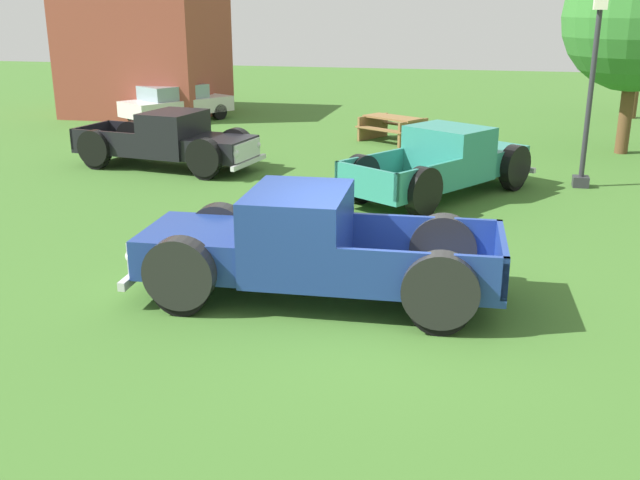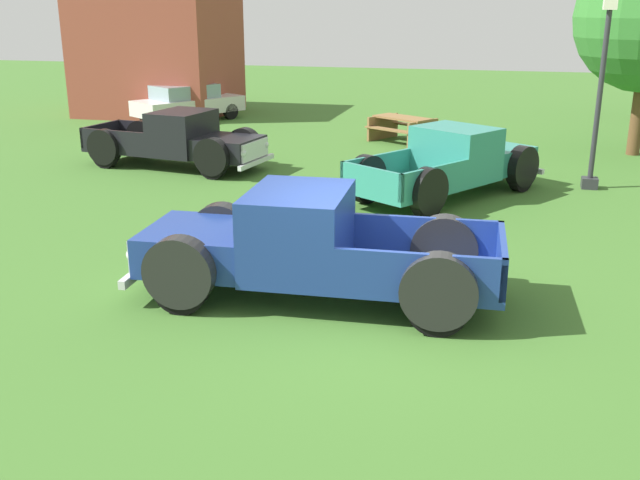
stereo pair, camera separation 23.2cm
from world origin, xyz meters
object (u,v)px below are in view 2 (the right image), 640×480
pickup_truck_behind_left (185,141)px  lamp_post_near (601,88)px  pickup_truck_behind_right (457,163)px  picnic_table (402,126)px  pickup_truck_foreground (294,247)px  sedan_distant_a (188,102)px

pickup_truck_behind_left → lamp_post_near: bearing=1.7°
pickup_truck_behind_left → pickup_truck_behind_right: pickup_truck_behind_right is taller
pickup_truck_behind_right → picnic_table: (-2.11, 6.25, -0.24)m
pickup_truck_foreground → pickup_truck_behind_right: bearing=74.7°
pickup_truck_behind_left → lamp_post_near: (10.04, 0.29, 1.60)m
pickup_truck_behind_left → pickup_truck_behind_right: bearing=-8.7°
lamp_post_near → sedan_distant_a: bearing=151.7°
pickup_truck_foreground → picnic_table: pickup_truck_foreground is taller
lamp_post_near → pickup_truck_behind_left: bearing=-178.3°
pickup_truck_behind_left → picnic_table: 7.16m
pickup_truck_behind_right → picnic_table: 6.60m
picnic_table → pickup_truck_behind_left: bearing=-133.7°
pickup_truck_foreground → pickup_truck_behind_right: (1.83, 6.70, -0.04)m
pickup_truck_behind_right → lamp_post_near: lamp_post_near is taller
pickup_truck_foreground → picnic_table: bearing=91.2°
pickup_truck_behind_right → pickup_truck_behind_left: bearing=171.3°
pickup_truck_foreground → pickup_truck_behind_right: 6.95m
pickup_truck_foreground → sedan_distant_a: size_ratio=1.27×
pickup_truck_behind_left → pickup_truck_behind_right: size_ratio=0.98×
pickup_truck_foreground → pickup_truck_behind_left: 9.37m
pickup_truck_behind_right → sedan_distant_a: (-10.32, 8.55, -0.04)m
lamp_post_near → picnic_table: size_ratio=1.91×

